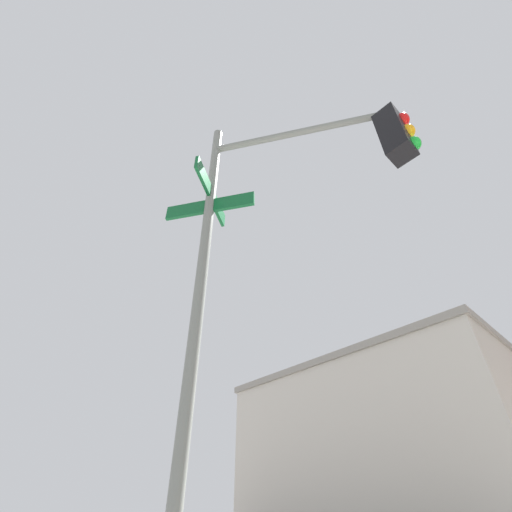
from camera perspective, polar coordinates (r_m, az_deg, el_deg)
name	(u,v)px	position (r m, az deg, el deg)	size (l,w,h in m)	color
traffic_signal_near	(296,207)	(3.95, 6.39, 7.91)	(2.59, 1.85, 6.02)	slate
building_stucco	(428,467)	(29.02, 25.93, -28.22)	(16.06, 19.81, 9.57)	#BCB7AD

